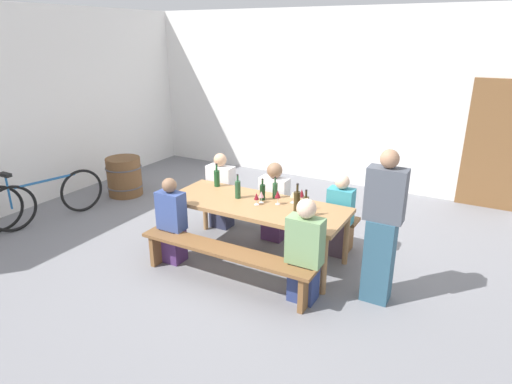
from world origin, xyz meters
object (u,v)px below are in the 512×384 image
at_px(wine_bottle_3, 238,189).
at_px(wine_bottle_5, 306,206).
at_px(wine_glass_1, 293,195).
at_px(seated_guest_far_0, 221,193).
at_px(wine_bottle_4, 297,201).
at_px(parked_bicycle_0, 48,198).
at_px(bench_far, 281,212).
at_px(seated_guest_near_0, 172,223).
at_px(seated_guest_near_1, 305,253).
at_px(seated_guest_far_2, 340,217).
at_px(wooden_door, 495,146).
at_px(wine_glass_3, 256,197).
at_px(seated_guest_far_1, 274,203).
at_px(wine_barrel, 124,176).
at_px(wine_glass_2, 261,195).
at_px(tasting_table, 256,208).
at_px(wine_glass_0, 278,194).
at_px(wine_bottle_0, 275,190).
at_px(wine_glass_4, 302,193).
at_px(standing_host, 382,231).
at_px(wine_bottle_2, 262,192).
at_px(bench_near, 224,256).
at_px(wine_bottle_1, 217,178).

bearing_deg(wine_bottle_3, wine_bottle_5, -7.54).
height_order(wine_glass_1, seated_guest_far_0, seated_guest_far_0).
height_order(wine_bottle_4, parked_bicycle_0, wine_bottle_4).
bearing_deg(bench_far, seated_guest_near_0, -122.90).
height_order(bench_far, seated_guest_near_1, seated_guest_near_1).
relative_size(wine_bottle_3, seated_guest_far_2, 0.29).
xyz_separation_m(wooden_door, wine_glass_3, (-2.47, -3.44, -0.20)).
bearing_deg(seated_guest_far_1, wine_barrel, -95.59).
xyz_separation_m(wine_glass_2, wine_glass_3, (-0.02, -0.09, -0.00)).
height_order(wine_glass_2, seated_guest_near_0, seated_guest_near_0).
height_order(wine_bottle_3, wine_glass_3, wine_bottle_3).
height_order(tasting_table, wine_glass_0, wine_glass_0).
relative_size(wine_bottle_5, wine_barrel, 0.48).
distance_m(wooden_door, seated_guest_near_0, 5.25).
distance_m(seated_guest_near_0, seated_guest_far_0, 1.19).
bearing_deg(wine_glass_3, wooden_door, 54.31).
bearing_deg(wine_bottle_0, wine_glass_4, 1.28).
bearing_deg(parked_bicycle_0, wine_glass_4, -64.35).
distance_m(wooden_door, standing_host, 3.72).
relative_size(seated_guest_far_0, wine_barrel, 1.66).
xyz_separation_m(tasting_table, wine_glass_0, (0.25, 0.10, 0.20)).
distance_m(wine_glass_1, wine_glass_4, 0.11).
height_order(wine_glass_0, wine_barrel, wine_glass_0).
height_order(wine_glass_1, seated_guest_far_1, seated_guest_far_1).
relative_size(wine_bottle_2, wine_glass_2, 1.87).
bearing_deg(wooden_door, wine_bottle_4, -119.93).
bearing_deg(wine_bottle_2, seated_guest_far_1, 97.15).
height_order(bench_near, seated_guest_far_1, seated_guest_far_1).
relative_size(bench_near, wine_glass_1, 15.14).
relative_size(wooden_door, wine_glass_1, 14.45).
distance_m(wooden_door, wine_bottle_2, 4.10).
xyz_separation_m(wine_bottle_1, wine_glass_3, (0.82, -0.35, -0.02)).
relative_size(wine_glass_0, seated_guest_far_2, 0.17).
bearing_deg(wine_glass_3, standing_host, -5.77).
xyz_separation_m(wine_bottle_3, seated_guest_far_2, (1.20, 0.55, -0.35)).
relative_size(wine_bottle_3, parked_bicycle_0, 0.18).
distance_m(wine_glass_3, seated_guest_far_1, 0.72).
xyz_separation_m(bench_far, wine_glass_4, (0.49, -0.46, 0.51)).
distance_m(wooden_door, wine_glass_4, 3.71).
xyz_separation_m(wooden_door, wine_glass_1, (-2.11, -3.16, -0.20)).
height_order(bench_near, seated_guest_near_0, seated_guest_near_0).
bearing_deg(wine_glass_1, wine_bottle_2, -166.14).
xyz_separation_m(wine_bottle_5, seated_guest_near_1, (0.22, -0.51, -0.32)).
bearing_deg(wine_glass_1, parked_bicycle_0, -168.44).
height_order(bench_far, standing_host, standing_host).
bearing_deg(wine_bottle_0, tasting_table, -113.55).
height_order(seated_guest_near_1, seated_guest_far_2, seated_guest_near_1).
distance_m(wine_glass_3, seated_guest_near_1, 1.09).
bearing_deg(seated_guest_far_0, wine_bottle_0, 73.26).
distance_m(wine_bottle_4, parked_bicycle_0, 3.98).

